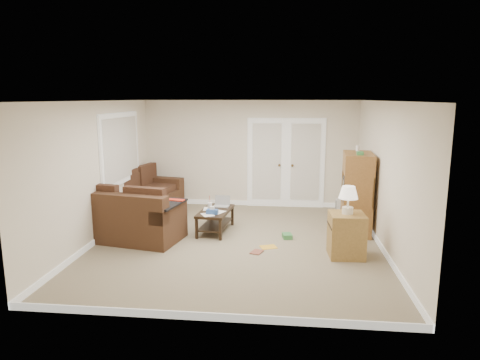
# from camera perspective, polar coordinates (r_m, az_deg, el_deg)

# --- Properties ---
(floor) EXTENTS (5.50, 5.50, 0.00)m
(floor) POSITION_cam_1_polar(r_m,az_deg,el_deg) (7.73, -0.41, -8.36)
(floor) COLOR gray
(floor) RESTS_ON ground
(ceiling) EXTENTS (5.00, 5.50, 0.02)m
(ceiling) POSITION_cam_1_polar(r_m,az_deg,el_deg) (7.30, -0.44, 10.51)
(ceiling) COLOR silver
(ceiling) RESTS_ON wall_back
(wall_left) EXTENTS (0.02, 5.50, 2.50)m
(wall_left) POSITION_cam_1_polar(r_m,az_deg,el_deg) (8.08, -18.33, 1.09)
(wall_left) COLOR white
(wall_left) RESTS_ON floor
(wall_right) EXTENTS (0.02, 5.50, 2.50)m
(wall_right) POSITION_cam_1_polar(r_m,az_deg,el_deg) (7.56, 18.77, 0.41)
(wall_right) COLOR white
(wall_right) RESTS_ON floor
(wall_back) EXTENTS (5.00, 0.02, 2.50)m
(wall_back) POSITION_cam_1_polar(r_m,az_deg,el_deg) (10.12, 1.33, 3.52)
(wall_back) COLOR white
(wall_back) RESTS_ON floor
(wall_front) EXTENTS (5.00, 0.02, 2.50)m
(wall_front) POSITION_cam_1_polar(r_m,az_deg,el_deg) (4.76, -4.16, -4.99)
(wall_front) COLOR white
(wall_front) RESTS_ON floor
(baseboards) EXTENTS (5.00, 5.50, 0.10)m
(baseboards) POSITION_cam_1_polar(r_m,az_deg,el_deg) (7.71, -0.41, -8.01)
(baseboards) COLOR white
(baseboards) RESTS_ON floor
(french_doors) EXTENTS (1.80, 0.05, 2.13)m
(french_doors) POSITION_cam_1_polar(r_m,az_deg,el_deg) (10.08, 6.13, 2.20)
(french_doors) COLOR white
(french_doors) RESTS_ON floor
(window_left) EXTENTS (0.05, 1.92, 1.42)m
(window_left) POSITION_cam_1_polar(r_m,az_deg,el_deg) (8.94, -15.62, 4.08)
(window_left) COLOR white
(window_left) RESTS_ON wall_left
(sectional_sofa) EXTENTS (2.14, 3.32, 0.93)m
(sectional_sofa) POSITION_cam_1_polar(r_m,az_deg,el_deg) (8.83, -13.98, -3.77)
(sectional_sofa) COLOR #472C1B
(sectional_sofa) RESTS_ON floor
(coffee_table) EXTENTS (0.63, 1.10, 0.72)m
(coffee_table) POSITION_cam_1_polar(r_m,az_deg,el_deg) (8.31, -3.25, -5.29)
(coffee_table) COLOR black
(coffee_table) RESTS_ON floor
(tv_armoire) EXTENTS (0.60, 1.00, 1.65)m
(tv_armoire) POSITION_cam_1_polar(r_m,az_deg,el_deg) (8.44, 15.28, -1.64)
(tv_armoire) COLOR brown
(tv_armoire) RESTS_ON floor
(side_cabinet) EXTENTS (0.58, 0.58, 1.17)m
(side_cabinet) POSITION_cam_1_polar(r_m,az_deg,el_deg) (7.19, 14.02, -6.66)
(side_cabinet) COLOR olive
(side_cabinet) RESTS_ON floor
(space_heater) EXTENTS (0.13, 0.12, 0.28)m
(space_heater) POSITION_cam_1_polar(r_m,az_deg,el_deg) (10.05, 13.02, -3.26)
(space_heater) COLOR white
(space_heater) RESTS_ON floor
(floor_magazine) EXTENTS (0.33, 0.30, 0.01)m
(floor_magazine) POSITION_cam_1_polar(r_m,az_deg,el_deg) (7.53, 3.82, -8.90)
(floor_magazine) COLOR gold
(floor_magazine) RESTS_ON floor
(floor_greenbox) EXTENTS (0.20, 0.24, 0.09)m
(floor_greenbox) POSITION_cam_1_polar(r_m,az_deg,el_deg) (8.00, 6.30, -7.43)
(floor_greenbox) COLOR #3B8242
(floor_greenbox) RESTS_ON floor
(floor_book) EXTENTS (0.24, 0.28, 0.02)m
(floor_book) POSITION_cam_1_polar(r_m,az_deg,el_deg) (7.30, 1.62, -9.47)
(floor_book) COLOR brown
(floor_book) RESTS_ON floor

